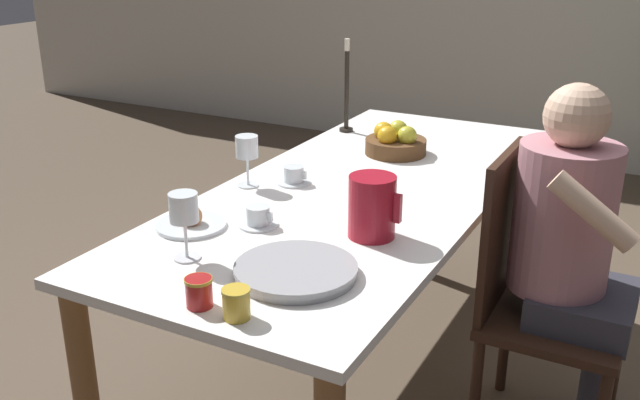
% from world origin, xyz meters
% --- Properties ---
extents(ground_plane, '(20.00, 20.00, 0.00)m').
position_xyz_m(ground_plane, '(0.00, 0.00, 0.00)').
color(ground_plane, brown).
extents(dining_table, '(0.87, 2.07, 0.75)m').
position_xyz_m(dining_table, '(0.00, 0.00, 0.66)').
color(dining_table, white).
rests_on(dining_table, ground_plane).
extents(chair_person_side, '(0.42, 0.42, 0.96)m').
position_xyz_m(chair_person_side, '(0.62, -0.05, 0.50)').
color(chair_person_side, '#331E14').
rests_on(chair_person_side, ground_plane).
extents(person_seated, '(0.39, 0.41, 1.17)m').
position_xyz_m(person_seated, '(0.71, -0.02, 0.69)').
color(person_seated, '#33333D').
rests_on(person_seated, ground_plane).
extents(red_pitcher, '(0.16, 0.14, 0.18)m').
position_xyz_m(red_pitcher, '(0.21, -0.38, 0.84)').
color(red_pitcher, '#A31423').
rests_on(red_pitcher, dining_table).
extents(wine_glass_water, '(0.08, 0.08, 0.18)m').
position_xyz_m(wine_glass_water, '(-0.35, -0.19, 0.88)').
color(wine_glass_water, white).
rests_on(wine_glass_water, dining_table).
extents(wine_glass_juice, '(0.08, 0.08, 0.19)m').
position_xyz_m(wine_glass_juice, '(-0.17, -0.75, 0.89)').
color(wine_glass_juice, white).
rests_on(wine_glass_juice, dining_table).
extents(teacup_near_person, '(0.12, 0.12, 0.06)m').
position_xyz_m(teacup_near_person, '(-0.12, -0.47, 0.78)').
color(teacup_near_person, silver).
rests_on(teacup_near_person, dining_table).
extents(teacup_across, '(0.12, 0.12, 0.06)m').
position_xyz_m(teacup_across, '(-0.22, -0.09, 0.78)').
color(teacup_across, silver).
rests_on(teacup_across, dining_table).
extents(serving_tray, '(0.32, 0.32, 0.03)m').
position_xyz_m(serving_tray, '(0.14, -0.71, 0.76)').
color(serving_tray, '#9E9EA3').
rests_on(serving_tray, dining_table).
extents(bread_plate, '(0.21, 0.21, 0.07)m').
position_xyz_m(bread_plate, '(-0.29, -0.58, 0.77)').
color(bread_plate, silver).
rests_on(bread_plate, dining_table).
extents(jam_jar_amber, '(0.07, 0.07, 0.07)m').
position_xyz_m(jam_jar_amber, '(0.02, -0.95, 0.79)').
color(jam_jar_amber, '#A81E1E').
rests_on(jam_jar_amber, dining_table).
extents(jam_jar_red, '(0.07, 0.07, 0.07)m').
position_xyz_m(jam_jar_red, '(0.13, -0.95, 0.79)').
color(jam_jar_red, gold).
rests_on(jam_jar_red, dining_table).
extents(fruit_bowl, '(0.24, 0.24, 0.12)m').
position_xyz_m(fruit_bowl, '(-0.04, 0.40, 0.80)').
color(fruit_bowl, brown).
rests_on(fruit_bowl, dining_table).
extents(candlestick_tall, '(0.06, 0.06, 0.40)m').
position_xyz_m(candlestick_tall, '(-0.36, 0.61, 0.91)').
color(candlestick_tall, black).
rests_on(candlestick_tall, dining_table).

